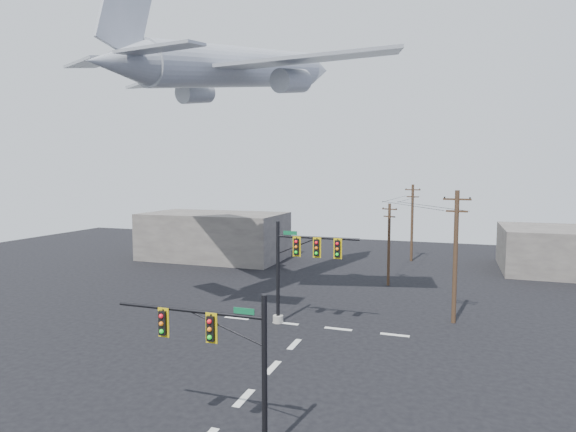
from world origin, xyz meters
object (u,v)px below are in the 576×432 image
at_px(signal_mast_far, 297,268).
at_px(utility_pole_c, 412,221).
at_px(airliner, 241,68).
at_px(signal_mast_near, 230,365).
at_px(utility_pole_a, 455,254).
at_px(utility_pole_b, 389,243).

relative_size(signal_mast_far, utility_pole_c, 0.78).
bearing_deg(utility_pole_c, airliner, -101.26).
bearing_deg(signal_mast_near, utility_pole_a, 67.30).
height_order(utility_pole_b, utility_pole_c, utility_pole_c).
relative_size(signal_mast_near, utility_pole_c, 0.72).
bearing_deg(utility_pole_a, signal_mast_far, -152.73).
distance_m(utility_pole_b, utility_pole_c, 14.69).
bearing_deg(utility_pole_c, utility_pole_b, -78.23).
bearing_deg(signal_mast_far, utility_pole_c, 78.95).
height_order(utility_pole_c, airliner, airliner).
relative_size(signal_mast_far, airliner, 0.25).
relative_size(signal_mast_near, signal_mast_far, 0.92).
bearing_deg(utility_pole_b, airliner, -114.81).
height_order(signal_mast_near, signal_mast_far, signal_mast_far).
height_order(signal_mast_near, utility_pole_a, utility_pole_a).
xyz_separation_m(signal_mast_near, utility_pole_a, (8.54, 20.42, 1.68)).
relative_size(signal_mast_far, utility_pole_a, 0.77).
bearing_deg(utility_pole_b, signal_mast_near, -69.52).
height_order(signal_mast_far, airliner, airliner).
xyz_separation_m(signal_mast_near, utility_pole_b, (2.36, 31.11, 0.78)).
bearing_deg(utility_pole_c, signal_mast_near, -78.38).
distance_m(utility_pole_a, airliner, 23.09).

